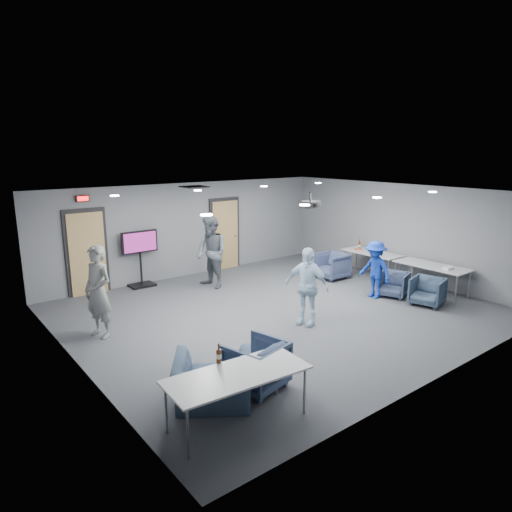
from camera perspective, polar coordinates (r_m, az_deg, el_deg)
floor at (r=10.60m, az=2.87°, el=-6.84°), size 9.00×9.00×0.00m
ceiling at (r=10.00m, az=3.05°, el=7.86°), size 9.00×9.00×0.00m
wall_back at (r=13.43m, az=-8.29°, el=3.30°), size 9.00×0.02×2.70m
wall_front at (r=7.76m, az=22.74°, el=-4.94°), size 9.00×0.02×2.70m
wall_left at (r=8.11m, az=-21.93°, el=-4.10°), size 0.02×8.00×2.70m
wall_right at (r=13.54m, az=17.54°, el=2.90°), size 0.02×8.00×2.70m
door_left at (r=12.27m, az=-20.37°, el=0.32°), size 1.06×0.17×2.24m
door_right at (r=14.07m, az=-3.91°, el=2.69°), size 1.06×0.17×2.24m
exit_sign at (r=12.04m, az=-20.86°, el=6.73°), size 0.32×0.08×0.16m
hvac_diffuser at (r=11.98m, az=-7.71°, el=8.58°), size 0.60×0.60×0.03m
downlights at (r=10.00m, az=3.05°, el=7.77°), size 6.18×3.78×0.02m
person_a at (r=9.42m, az=-19.12°, el=-4.25°), size 0.64×0.78×1.85m
person_b at (r=12.13m, az=-5.59°, el=0.44°), size 0.81×0.99×1.92m
person_c at (r=9.61m, az=6.36°, el=-3.79°), size 0.74×1.06×1.67m
person_d at (r=11.67m, az=14.64°, el=-1.67°), size 0.59×0.96×1.44m
chair_right_a at (r=13.24m, az=9.43°, el=-1.21°), size 0.85×0.83×0.74m
chair_right_b at (r=12.01m, az=16.79°, el=-3.40°), size 0.88×0.87×0.63m
chair_right_c at (r=11.61m, az=20.63°, el=-4.16°), size 0.89×0.87×0.67m
chair_front_a at (r=7.25m, az=-0.04°, el=-13.41°), size 0.98×0.99×0.76m
chair_front_b at (r=6.86m, az=-5.35°, el=-15.29°), size 1.46×1.43×0.72m
table_right_a at (r=13.58m, az=14.28°, el=0.27°), size 0.72×1.74×0.73m
table_right_b at (r=12.55m, az=21.12°, el=-1.26°), size 0.78×1.87×0.73m
table_front_left at (r=6.27m, az=-2.33°, el=-14.77°), size 2.00×0.95×0.73m
bottle_front at (r=6.49m, az=-4.68°, el=-12.31°), size 0.08×0.08×0.29m
bottle_right at (r=13.88m, az=12.79°, el=1.28°), size 0.08×0.08×0.29m
snack_box at (r=13.79m, az=12.63°, el=0.84°), size 0.20×0.17×0.04m
wrapper at (r=12.25m, az=22.88°, el=-1.41°), size 0.26×0.18×0.06m
tv_stand at (r=12.57m, az=-14.26°, el=0.09°), size 0.99×0.47×1.53m
projector at (r=10.55m, az=6.78°, el=6.45°), size 0.44×0.40×0.37m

